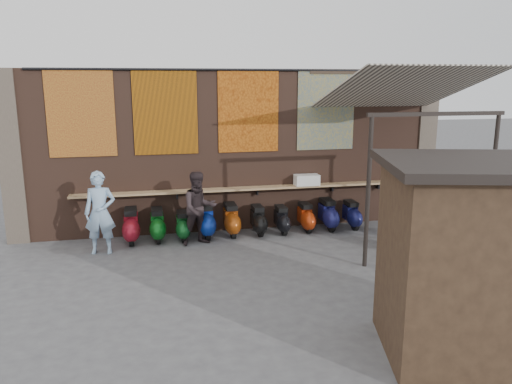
# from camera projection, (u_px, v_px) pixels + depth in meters

# --- Properties ---
(ground) EXTENTS (70.00, 70.00, 0.00)m
(ground) POSITION_uv_depth(u_px,v_px,m) (259.00, 263.00, 10.39)
(ground) COLOR #474749
(ground) RESTS_ON ground
(brick_wall) EXTENTS (10.00, 0.40, 4.00)m
(brick_wall) POSITION_uv_depth(u_px,v_px,m) (235.00, 151.00, 12.53)
(brick_wall) COLOR brown
(brick_wall) RESTS_ON ground
(pier_left) EXTENTS (0.50, 0.50, 4.00)m
(pier_left) POSITION_uv_depth(u_px,v_px,m) (12.00, 158.00, 11.44)
(pier_left) COLOR #4C4238
(pier_left) RESTS_ON ground
(pier_right) EXTENTS (0.50, 0.50, 4.00)m
(pier_right) POSITION_uv_depth(u_px,v_px,m) (423.00, 145.00, 13.62)
(pier_right) COLOR #4C4238
(pier_right) RESTS_ON ground
(eating_counter) EXTENTS (8.00, 0.32, 0.05)m
(eating_counter) POSITION_uv_depth(u_px,v_px,m) (238.00, 189.00, 12.37)
(eating_counter) COLOR #9E7A51
(eating_counter) RESTS_ON brick_wall
(shelf_box) EXTENTS (0.62, 0.32, 0.27)m
(shelf_box) POSITION_uv_depth(u_px,v_px,m) (307.00, 180.00, 12.68)
(shelf_box) COLOR white
(shelf_box) RESTS_ON eating_counter
(tapestry_redgold) EXTENTS (1.50, 0.02, 2.00)m
(tapestry_redgold) POSITION_uv_depth(u_px,v_px,m) (81.00, 113.00, 11.35)
(tapestry_redgold) COLOR maroon
(tapestry_redgold) RESTS_ON brick_wall
(tapestry_sun) EXTENTS (1.50, 0.02, 2.00)m
(tapestry_sun) POSITION_uv_depth(u_px,v_px,m) (165.00, 112.00, 11.75)
(tapestry_sun) COLOR orange
(tapestry_sun) RESTS_ON brick_wall
(tapestry_orange) EXTENTS (1.50, 0.02, 2.00)m
(tapestry_orange) POSITION_uv_depth(u_px,v_px,m) (248.00, 111.00, 12.17)
(tapestry_orange) COLOR #B76016
(tapestry_orange) RESTS_ON brick_wall
(tapestry_multi) EXTENTS (1.50, 0.02, 2.00)m
(tapestry_multi) POSITION_uv_depth(u_px,v_px,m) (326.00, 110.00, 12.58)
(tapestry_multi) COLOR #244B84
(tapestry_multi) RESTS_ON brick_wall
(hang_rail) EXTENTS (9.50, 0.06, 0.06)m
(hang_rail) POSITION_uv_depth(u_px,v_px,m) (236.00, 70.00, 11.88)
(hang_rail) COLOR black
(hang_rail) RESTS_ON brick_wall
(scooter_stool_0) EXTENTS (0.38, 0.84, 0.80)m
(scooter_stool_0) POSITION_uv_depth(u_px,v_px,m) (131.00, 226.00, 11.66)
(scooter_stool_0) COLOR maroon
(scooter_stool_0) RESTS_ON ground
(scooter_stool_1) EXTENTS (0.36, 0.80, 0.76)m
(scooter_stool_1) POSITION_uv_depth(u_px,v_px,m) (157.00, 225.00, 11.81)
(scooter_stool_1) COLOR #0C5818
(scooter_stool_1) RESTS_ON ground
(scooter_stool_2) EXTENTS (0.32, 0.71, 0.68)m
(scooter_stool_2) POSITION_uv_depth(u_px,v_px,m) (183.00, 226.00, 11.88)
(scooter_stool_2) COLOR #0F4B1C
(scooter_stool_2) RESTS_ON ground
(scooter_stool_3) EXTENTS (0.39, 0.86, 0.82)m
(scooter_stool_3) POSITION_uv_depth(u_px,v_px,m) (206.00, 221.00, 12.08)
(scooter_stool_3) COLOR navy
(scooter_stool_3) RESTS_ON ground
(scooter_stool_4) EXTENTS (0.37, 0.82, 0.78)m
(scooter_stool_4) POSITION_uv_depth(u_px,v_px,m) (231.00, 220.00, 12.21)
(scooter_stool_4) COLOR #8C3A0C
(scooter_stool_4) RESTS_ON ground
(scooter_stool_5) EXTENTS (0.34, 0.75, 0.71)m
(scooter_stool_5) POSITION_uv_depth(u_px,v_px,m) (258.00, 220.00, 12.31)
(scooter_stool_5) COLOR black
(scooter_stool_5) RESTS_ON ground
(scooter_stool_6) EXTENTS (0.32, 0.71, 0.67)m
(scooter_stool_6) POSITION_uv_depth(u_px,v_px,m) (282.00, 220.00, 12.41)
(scooter_stool_6) COLOR black
(scooter_stool_6) RESTS_ON ground
(scooter_stool_7) EXTENTS (0.33, 0.74, 0.70)m
(scooter_stool_7) POSITION_uv_depth(u_px,v_px,m) (306.00, 217.00, 12.59)
(scooter_stool_7) COLOR #A72E0C
(scooter_stool_7) RESTS_ON ground
(scooter_stool_8) EXTENTS (0.37, 0.81, 0.77)m
(scooter_stool_8) POSITION_uv_depth(u_px,v_px,m) (328.00, 214.00, 12.73)
(scooter_stool_8) COLOR navy
(scooter_stool_8) RESTS_ON ground
(scooter_stool_9) EXTENTS (0.33, 0.73, 0.70)m
(scooter_stool_9) POSITION_uv_depth(u_px,v_px,m) (352.00, 215.00, 12.84)
(scooter_stool_9) COLOR #131649
(scooter_stool_9) RESTS_ON ground
(diner_left) EXTENTS (0.70, 0.49, 1.83)m
(diner_left) POSITION_uv_depth(u_px,v_px,m) (100.00, 213.00, 10.85)
(diner_left) COLOR #90B1D1
(diner_left) RESTS_ON ground
(diner_right) EXTENTS (0.96, 0.82, 1.71)m
(diner_right) POSITION_uv_depth(u_px,v_px,m) (199.00, 208.00, 11.45)
(diner_right) COLOR #2C2224
(diner_right) RESTS_ON ground
(shopper_navy) EXTENTS (0.96, 0.95, 1.63)m
(shopper_navy) POSITION_uv_depth(u_px,v_px,m) (419.00, 214.00, 11.16)
(shopper_navy) COLOR #171734
(shopper_navy) RESTS_ON ground
(shopper_grey) EXTENTS (1.07, 0.67, 1.58)m
(shopper_grey) POSITION_uv_depth(u_px,v_px,m) (478.00, 217.00, 10.98)
(shopper_grey) COLOR #5B595E
(shopper_grey) RESTS_ON ground
(shopper_tan) EXTENTS (1.00, 0.87, 1.72)m
(shopper_tan) POSITION_uv_depth(u_px,v_px,m) (409.00, 214.00, 10.91)
(shopper_tan) COLOR #9B7963
(shopper_tan) RESTS_ON ground
(market_stall) EXTENTS (2.79, 2.36, 2.61)m
(market_stall) POSITION_uv_depth(u_px,v_px,m) (480.00, 265.00, 6.69)
(market_stall) COLOR black
(market_stall) RESTS_ON ground
(stall_roof) EXTENTS (3.13, 2.69, 0.12)m
(stall_roof) POSITION_uv_depth(u_px,v_px,m) (491.00, 165.00, 6.40)
(stall_roof) COLOR black
(stall_roof) RESTS_ON market_stall
(stall_sign) EXTENTS (1.17, 0.34, 0.50)m
(stall_sign) POSITION_uv_depth(u_px,v_px,m) (459.00, 206.00, 7.48)
(stall_sign) COLOR gold
(stall_sign) RESTS_ON market_stall
(stall_shelf) EXTENTS (1.96, 0.60, 0.06)m
(stall_shelf) POSITION_uv_depth(u_px,v_px,m) (454.00, 265.00, 7.68)
(stall_shelf) COLOR #473321
(stall_shelf) RESTS_ON market_stall
(awning_canvas) EXTENTS (3.20, 3.28, 0.97)m
(awning_canvas) POSITION_uv_depth(u_px,v_px,m) (402.00, 89.00, 11.21)
(awning_canvas) COLOR beige
(awning_canvas) RESTS_ON brick_wall
(awning_ledger) EXTENTS (3.30, 0.08, 0.12)m
(awning_ledger) POSITION_uv_depth(u_px,v_px,m) (372.00, 72.00, 12.64)
(awning_ledger) COLOR #33261C
(awning_ledger) RESTS_ON brick_wall
(awning_header) EXTENTS (3.00, 0.08, 0.08)m
(awning_header) POSITION_uv_depth(u_px,v_px,m) (437.00, 114.00, 9.88)
(awning_header) COLOR black
(awning_header) RESTS_ON awning_post_left
(awning_post_left) EXTENTS (0.09, 0.09, 3.10)m
(awning_post_left) POSITION_uv_depth(u_px,v_px,m) (368.00, 192.00, 9.92)
(awning_post_left) COLOR black
(awning_post_left) RESTS_ON ground
(awning_post_right) EXTENTS (0.09, 0.09, 3.10)m
(awning_post_right) POSITION_uv_depth(u_px,v_px,m) (491.00, 186.00, 10.50)
(awning_post_right) COLOR black
(awning_post_right) RESTS_ON ground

